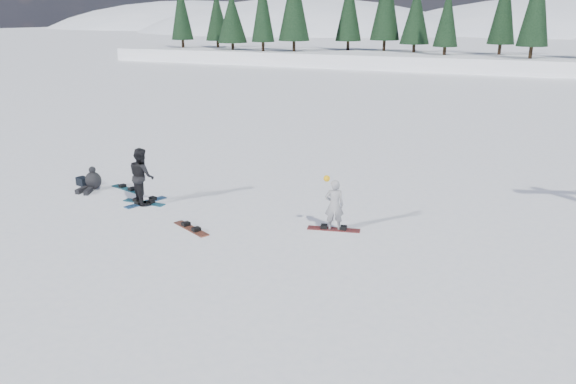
% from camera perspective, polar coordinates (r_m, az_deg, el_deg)
% --- Properties ---
extents(ground, '(420.00, 420.00, 0.00)m').
position_cam_1_polar(ground, '(16.17, -5.98, -3.80)').
color(ground, white).
rests_on(ground, ground).
extents(alpine_backdrop, '(412.50, 227.00, 53.20)m').
position_cam_1_polar(alpine_backdrop, '(204.02, 19.14, 11.10)').
color(alpine_backdrop, white).
rests_on(alpine_backdrop, ground).
extents(snowboarder_woman, '(0.64, 0.53, 1.63)m').
position_cam_1_polar(snowboarder_woman, '(15.85, 4.71, -1.29)').
color(snowboarder_woman, '#A8A7AC').
rests_on(snowboarder_woman, ground).
extents(snowboarder_man, '(1.13, 1.07, 1.84)m').
position_cam_1_polar(snowboarder_man, '(18.63, -14.63, 1.59)').
color(snowboarder_man, black).
rests_on(snowboarder_man, ground).
extents(seated_rider, '(0.71, 1.05, 0.83)m').
position_cam_1_polar(seated_rider, '(20.74, -19.26, 1.06)').
color(seated_rider, black).
rests_on(seated_rider, ground).
extents(gear_bag, '(0.51, 0.41, 0.30)m').
position_cam_1_polar(gear_bag, '(21.43, -20.13, 1.02)').
color(gear_bag, black).
rests_on(gear_bag, ground).
extents(snowboard_woman, '(1.52, 0.61, 0.03)m').
position_cam_1_polar(snowboard_woman, '(16.10, 4.66, -3.79)').
color(snowboard_woman, maroon).
rests_on(snowboard_woman, ground).
extents(snowboard_man, '(1.50, 0.29, 0.03)m').
position_cam_1_polar(snowboard_man, '(18.89, -14.42, -1.04)').
color(snowboard_man, '#16627D').
rests_on(snowboard_man, ground).
extents(snowboard_loose_c, '(1.52, 0.67, 0.03)m').
position_cam_1_polar(snowboard_loose_c, '(20.49, -16.01, 0.29)').
color(snowboard_loose_c, '#166A7C').
rests_on(snowboard_loose_c, ground).
extents(snowboard_loose_a, '(0.69, 1.52, 0.03)m').
position_cam_1_polar(snowboard_loose_a, '(18.90, -14.25, -1.01)').
color(snowboard_loose_a, navy).
rests_on(snowboard_loose_a, ground).
extents(snowboard_loose_b, '(1.48, 0.89, 0.03)m').
position_cam_1_polar(snowboard_loose_b, '(16.33, -9.81, -3.69)').
color(snowboard_loose_b, brown).
rests_on(snowboard_loose_b, ground).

